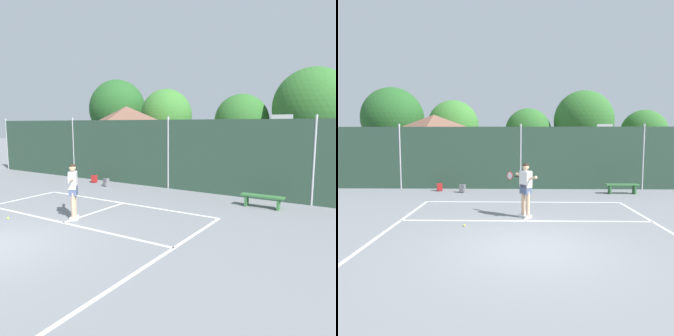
# 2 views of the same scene
# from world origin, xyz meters

# --- Properties ---
(ground_plane) EXTENTS (120.00, 120.00, 0.00)m
(ground_plane) POSITION_xyz_m (0.00, 0.00, 0.00)
(ground_plane) COLOR slate
(court_markings) EXTENTS (8.30, 11.10, 0.01)m
(court_markings) POSITION_xyz_m (0.00, 0.65, 0.00)
(court_markings) COLOR white
(court_markings) RESTS_ON ground
(chainlink_fence) EXTENTS (26.09, 0.09, 3.49)m
(chainlink_fence) POSITION_xyz_m (-0.00, 9.00, 1.67)
(chainlink_fence) COLOR #284233
(chainlink_fence) RESTS_ON ground
(basketball_hoop) EXTENTS (0.90, 0.67, 3.55)m
(basketball_hoop) POSITION_xyz_m (4.91, 10.61, 2.31)
(basketball_hoop) COLOR yellow
(basketball_hoop) RESTS_ON ground
(clubhouse_building) EXTENTS (6.10, 4.48, 4.30)m
(clubhouse_building) POSITION_xyz_m (-5.65, 12.94, 2.23)
(clubhouse_building) COLOR beige
(clubhouse_building) RESTS_ON ground
(treeline_backdrop) EXTENTS (24.46, 4.46, 6.83)m
(treeline_backdrop) POSITION_xyz_m (-1.24, 17.35, 3.91)
(treeline_backdrop) COLOR brown
(treeline_backdrop) RESTS_ON ground
(tennis_player) EXTENTS (1.01, 1.10, 1.85)m
(tennis_player) POSITION_xyz_m (0.00, 2.94, 1.11)
(tennis_player) COLOR silver
(tennis_player) RESTS_ON ground
(tennis_ball) EXTENTS (0.07, 0.07, 0.07)m
(tennis_ball) POSITION_xyz_m (-1.90, 1.81, 0.03)
(tennis_ball) COLOR #CCE033
(tennis_ball) RESTS_ON ground
(backpack_red) EXTENTS (0.32, 0.29, 0.46)m
(backpack_red) POSITION_xyz_m (-4.21, 8.25, 0.19)
(backpack_red) COLOR maroon
(backpack_red) RESTS_ON ground
(backpack_grey) EXTENTS (0.31, 0.29, 0.46)m
(backpack_grey) POSITION_xyz_m (-2.96, 7.81, 0.19)
(backpack_grey) COLOR slate
(backpack_grey) RESTS_ON ground
(courtside_bench) EXTENTS (1.60, 0.36, 0.48)m
(courtside_bench) POSITION_xyz_m (4.95, 7.63, 0.36)
(courtside_bench) COLOR #336B38
(courtside_bench) RESTS_ON ground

